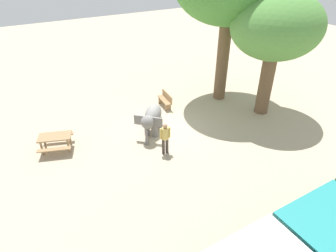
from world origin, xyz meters
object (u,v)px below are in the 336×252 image
person_handler (165,136)px  shade_tree_secondary (276,27)px  elephant (152,118)px  picnic_table_near (55,139)px  wooden_bench (166,99)px

person_handler → shade_tree_secondary: size_ratio=0.24×
elephant → picnic_table_near: size_ratio=1.05×
picnic_table_near → wooden_bench: bearing=29.9°
elephant → person_handler: person_handler is taller
wooden_bench → picnic_table_near: size_ratio=0.75×
person_handler → picnic_table_near: person_handler is taller
person_handler → wooden_bench: bearing=-18.1°
person_handler → shade_tree_secondary: shade_tree_secondary is taller
elephant → person_handler: bearing=35.6°
person_handler → picnic_table_near: bearing=68.7°
elephant → wooden_bench: elephant is taller
shade_tree_secondary → picnic_table_near: 12.26m
person_handler → picnic_table_near: 5.24m
shade_tree_secondary → wooden_bench: shade_tree_secondary is taller
person_handler → elephant: bearing=3.7°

